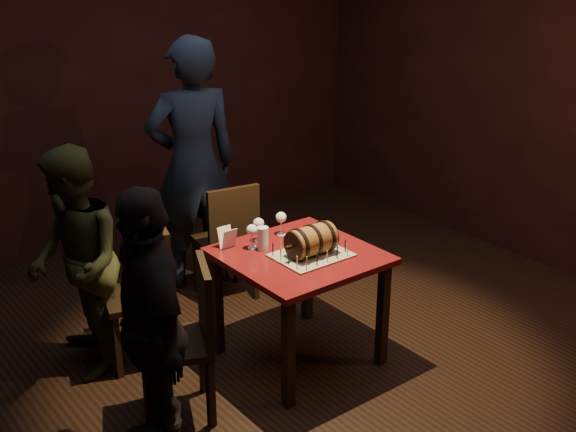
{
  "coord_description": "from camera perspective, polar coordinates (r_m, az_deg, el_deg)",
  "views": [
    {
      "loc": [
        -2.65,
        -3.31,
        2.58
      ],
      "look_at": [
        -0.05,
        0.05,
        0.95
      ],
      "focal_mm": 45.0,
      "sensor_mm": 36.0,
      "label": 1
    }
  ],
  "objects": [
    {
      "name": "wine_glass_left",
      "position": [
        4.54,
        -2.87,
        -1.2
      ],
      "size": [
        0.07,
        0.07,
        0.16
      ],
      "color": "silver",
      "rests_on": "pub_table"
    },
    {
      "name": "menu_card",
      "position": [
        4.58,
        -4.81,
        -1.75
      ],
      "size": [
        0.1,
        0.05,
        0.13
      ],
      "primitive_type": null,
      "color": "white",
      "rests_on": "pub_table"
    },
    {
      "name": "room_shell",
      "position": [
        4.4,
        0.9,
        5.43
      ],
      "size": [
        5.04,
        5.04,
        2.8
      ],
      "color": "black",
      "rests_on": "ground"
    },
    {
      "name": "person_left_rear",
      "position": [
        4.6,
        -16.46,
        -3.64
      ],
      "size": [
        0.7,
        0.81,
        1.46
      ],
      "primitive_type": "imported",
      "rotation": [
        0.0,
        0.0,
        -1.79
      ],
      "color": "#393D1E",
      "rests_on": "ground"
    },
    {
      "name": "person_left_front",
      "position": [
        3.73,
        -10.84,
        -8.69
      ],
      "size": [
        0.57,
        0.95,
        1.51
      ],
      "primitive_type": "imported",
      "rotation": [
        0.0,
        0.0,
        -1.81
      ],
      "color": "black",
      "rests_on": "ground"
    },
    {
      "name": "wine_glass_mid",
      "position": [
        4.64,
        -2.34,
        -0.67
      ],
      "size": [
        0.07,
        0.07,
        0.16
      ],
      "color": "silver",
      "rests_on": "pub_table"
    },
    {
      "name": "pint_of_ale",
      "position": [
        4.54,
        -2.0,
        -1.82
      ],
      "size": [
        0.07,
        0.07,
        0.15
      ],
      "color": "silver",
      "rests_on": "pub_table"
    },
    {
      "name": "pub_table",
      "position": [
        4.56,
        0.88,
        -4.21
      ],
      "size": [
        0.9,
        0.9,
        0.75
      ],
      "color": "#4D0C11",
      "rests_on": "ground"
    },
    {
      "name": "cake_board",
      "position": [
        4.47,
        1.85,
        -3.12
      ],
      "size": [
        0.45,
        0.35,
        0.01
      ],
      "primitive_type": "cube",
      "color": "gray",
      "rests_on": "pub_table"
    },
    {
      "name": "barrel_cake",
      "position": [
        4.43,
        1.86,
        -1.95
      ],
      "size": [
        0.35,
        0.2,
        0.2
      ],
      "color": "brown",
      "rests_on": "cake_board"
    },
    {
      "name": "birthday_candles",
      "position": [
        4.45,
        1.85,
        -2.57
      ],
      "size": [
        0.4,
        0.3,
        0.09
      ],
      "color": "#E4DB88",
      "rests_on": "cake_board"
    },
    {
      "name": "wine_glass_right",
      "position": [
        4.74,
        -0.55,
        -0.19
      ],
      "size": [
        0.07,
        0.07,
        0.16
      ],
      "color": "silver",
      "rests_on": "pub_table"
    },
    {
      "name": "person_back",
      "position": [
        5.55,
        -7.53,
        4.01
      ],
      "size": [
        0.8,
        0.62,
        1.95
      ],
      "primitive_type": "imported",
      "rotation": [
        0.0,
        0.0,
        2.91
      ],
      "color": "#192133",
      "rests_on": "ground"
    },
    {
      "name": "chair_back",
      "position": [
        5.37,
        -4.69,
        -1.6
      ],
      "size": [
        0.46,
        0.46,
        0.93
      ],
      "color": "black",
      "rests_on": "ground"
    },
    {
      "name": "chair_left_rear",
      "position": [
        4.71,
        -10.96,
        -5.37
      ],
      "size": [
        0.5,
        0.5,
        0.93
      ],
      "color": "black",
      "rests_on": "ground"
    },
    {
      "name": "chair_left_front",
      "position": [
        4.14,
        -7.85,
        -9.06
      ],
      "size": [
        0.53,
        0.53,
        0.93
      ],
      "color": "black",
      "rests_on": "ground"
    }
  ]
}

